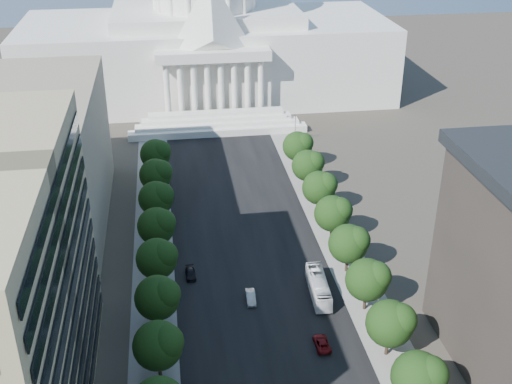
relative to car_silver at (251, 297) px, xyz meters
name	(u,v)px	position (x,y,z in m)	size (l,w,h in m)	color
road_asphalt	(242,231)	(1.63, 24.80, -0.77)	(30.00, 260.00, 0.01)	black
sidewalk_left	(153,238)	(-17.37, 24.80, -0.77)	(8.00, 260.00, 0.02)	gray
sidewalk_right	(328,225)	(20.63, 24.80, -0.77)	(8.00, 260.00, 0.02)	gray
capitol	(206,35)	(1.63, 119.69, 19.24)	(120.00, 56.00, 73.00)	white
office_block_left_far	(8,162)	(-46.37, 34.80, 14.23)	(38.00, 52.00, 30.00)	gray
tree_l_d	(160,345)	(-16.03, -17.39, 5.68)	(7.79, 7.60, 9.97)	#33261C
tree_l_e	(159,297)	(-16.03, -5.39, 5.68)	(7.79, 7.60, 9.97)	#33261C
tree_l_f	(158,258)	(-16.03, 6.61, 5.68)	(7.79, 7.60, 9.97)	#33261C
tree_l_g	(158,225)	(-16.03, 18.61, 5.68)	(7.79, 7.60, 9.97)	#33261C
tree_l_h	(157,198)	(-16.03, 30.61, 5.68)	(7.79, 7.60, 9.97)	#33261C
tree_l_i	(157,174)	(-16.03, 42.61, 5.68)	(7.79, 7.60, 9.97)	#33261C
tree_l_j	(157,153)	(-16.03, 54.61, 5.68)	(7.79, 7.60, 9.97)	#33261C
tree_r_c	(421,376)	(19.97, -29.39, 5.68)	(7.79, 7.60, 9.97)	#33261C
tree_r_d	(392,322)	(19.97, -17.39, 5.68)	(7.79, 7.60, 9.97)	#33261C
tree_r_e	(369,279)	(19.97, -5.39, 5.68)	(7.79, 7.60, 9.97)	#33261C
tree_r_f	(350,243)	(19.97, 6.61, 5.68)	(7.79, 7.60, 9.97)	#33261C
tree_r_g	(334,213)	(19.97, 18.61, 5.68)	(7.79, 7.60, 9.97)	#33261C
tree_r_h	(321,187)	(19.97, 30.61, 5.68)	(7.79, 7.60, 9.97)	#33261C
tree_r_i	(309,165)	(19.97, 42.61, 5.68)	(7.79, 7.60, 9.97)	#33261C
tree_r_j	(299,145)	(19.97, 54.61, 5.68)	(7.79, 7.60, 9.97)	#33261C
streetlight_b	(433,383)	(21.53, -30.20, 5.05)	(2.61, 0.44, 9.00)	gray
streetlight_c	(377,280)	(21.53, -5.20, 5.05)	(2.61, 0.44, 9.00)	gray
streetlight_d	(340,212)	(21.53, 19.80, 5.05)	(2.61, 0.44, 9.00)	gray
streetlight_e	(313,163)	(21.53, 44.80, 5.05)	(2.61, 0.44, 9.00)	gray
streetlight_f	(293,126)	(21.53, 69.80, 5.05)	(2.61, 0.44, 9.00)	gray
car_silver	(251,297)	(0.00, 0.00, 0.00)	(1.64, 4.70, 1.55)	#A5A7AC
car_red	(322,343)	(9.79, -13.99, -0.08)	(2.29, 4.98, 1.38)	maroon
car_dark_b	(191,274)	(-10.34, 9.14, -0.11)	(1.86, 4.59, 1.33)	black
city_bus	(318,287)	(12.47, 0.04, 0.98)	(2.95, 12.59, 3.51)	white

